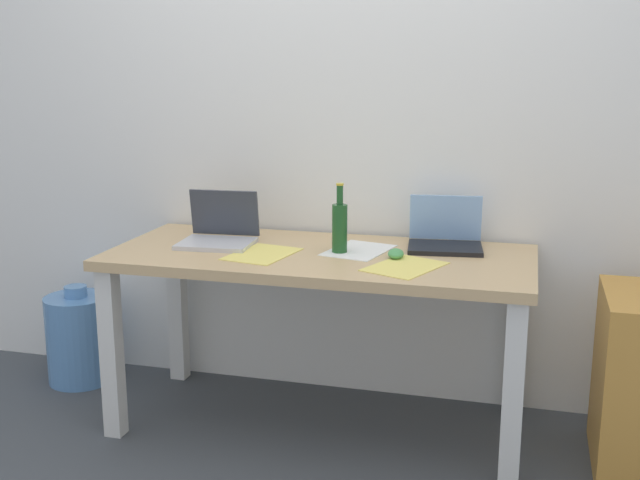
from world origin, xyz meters
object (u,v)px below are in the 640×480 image
desk (320,277)px  water_cooler_jug (79,338)px  laptop_left (219,234)px  computer_mouse (396,254)px  laptop_right (445,238)px  beer_bottle (340,226)px

desk → water_cooler_jug: 1.27m
desk → laptop_left: bearing=175.2°
desk → computer_mouse: (0.30, -0.01, 0.12)m
laptop_left → water_cooler_jug: bearing=171.6°
laptop_left → desk: bearing=-4.8°
laptop_left → water_cooler_jug: (-0.75, 0.11, -0.56)m
laptop_left → computer_mouse: size_ratio=3.05×
desk → computer_mouse: computer_mouse is taller
water_cooler_jug → desk: bearing=-7.0°
laptop_left → laptop_right: laptop_left is taller
desk → beer_bottle: size_ratio=6.02×
desk → water_cooler_jug: bearing=173.0°
desk → laptop_right: 0.52m
beer_bottle → water_cooler_jug: (-1.26, 0.13, -0.62)m
desk → laptop_left: (-0.44, 0.04, 0.14)m
laptop_left → laptop_right: size_ratio=0.97×
water_cooler_jug → laptop_right: bearing=1.9°
laptop_right → water_cooler_jug: bearing=-178.1°
laptop_right → beer_bottle: beer_bottle is taller
laptop_right → water_cooler_jug: laptop_right is taller
laptop_right → computer_mouse: bearing=-127.4°
desk → water_cooler_jug: (-1.19, 0.15, -0.42)m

